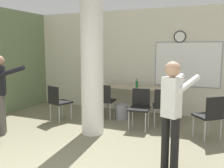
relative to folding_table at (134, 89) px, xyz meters
The scene contains 12 objects.
wall_back 0.90m from the folding_table, 57.52° to the left, with size 8.00×0.15×2.80m.
support_pillar 1.88m from the folding_table, 100.80° to the right, with size 0.45×0.45×2.80m.
folding_table is the anchor object (origin of this frame).
bottle_on_table 0.21m from the folding_table, 39.67° to the right, with size 0.07×0.07×0.24m.
waste_bin 0.75m from the folding_table, 102.66° to the right, with size 0.31×0.31×0.38m.
chair_near_pillar 1.97m from the folding_table, 140.21° to the right, with size 0.56×0.56×0.87m.
chair_table_right 1.16m from the folding_table, 36.58° to the right, with size 0.54×0.54×0.87m.
chair_table_left 0.86m from the folding_table, 130.62° to the right, with size 0.48×0.48×0.87m.
chair_mid_room 2.26m from the folding_table, 31.36° to the right, with size 0.62×0.62×0.87m.
chair_table_front 1.13m from the folding_table, 64.80° to the right, with size 0.48×0.48×0.87m.
person_watching_back 3.19m from the folding_table, 128.94° to the right, with size 0.64×0.59×1.62m.
person_playing_side 3.08m from the folding_table, 61.67° to the right, with size 0.51×0.66×1.58m.
Camera 1 is at (1.74, -1.60, 1.76)m, focal length 40.00 mm.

